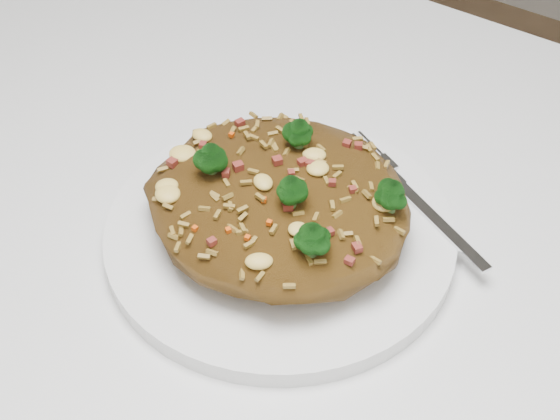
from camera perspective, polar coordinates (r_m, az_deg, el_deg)
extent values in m
cube|color=silver|center=(0.54, -1.83, -6.63)|extent=(1.20, 0.80, 0.04)
cylinder|color=olive|center=(1.25, -12.05, 3.92)|extent=(0.06, 0.06, 0.71)
cylinder|color=white|center=(0.55, 0.00, -1.63)|extent=(0.25, 0.25, 0.01)
ellipsoid|color=brown|center=(0.53, 0.00, 0.68)|extent=(0.18, 0.17, 0.05)
ellipsoid|color=#093B08|center=(0.48, 0.82, 1.42)|extent=(0.02, 0.02, 0.02)
ellipsoid|color=#093B08|center=(0.50, 8.19, 1.09)|extent=(0.02, 0.02, 0.02)
ellipsoid|color=#093B08|center=(0.51, -5.03, 3.84)|extent=(0.02, 0.02, 0.02)
ellipsoid|color=#093B08|center=(0.46, 2.37, -2.13)|extent=(0.02, 0.02, 0.02)
ellipsoid|color=#093B08|center=(0.53, 1.42, 5.66)|extent=(0.02, 0.02, 0.02)
cube|color=silver|center=(0.55, 12.62, -2.01)|extent=(0.09, 0.05, 0.00)
cube|color=silver|center=(0.60, 6.78, 3.82)|extent=(0.04, 0.03, 0.00)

